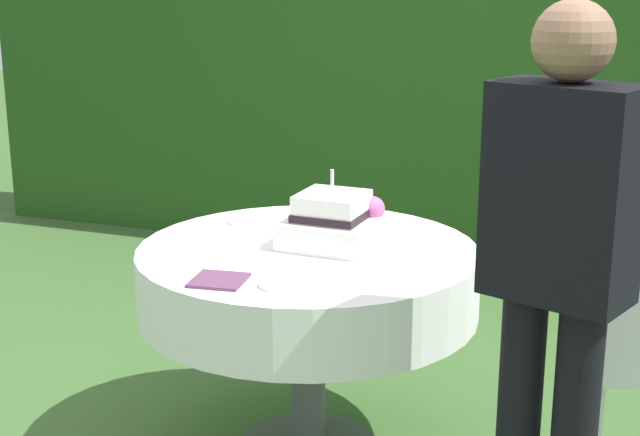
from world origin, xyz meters
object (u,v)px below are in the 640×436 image
serving_plate_far (242,221)px  serving_plate_left (314,216)px  serving_plate_near (280,285)px  wedding_cake (334,222)px  standing_person (557,268)px  napkin_stack (219,280)px  cake_table (308,282)px

serving_plate_far → serving_plate_left: 0.28m
serving_plate_near → serving_plate_far: size_ratio=1.17×
wedding_cake → serving_plate_far: (-0.41, 0.14, -0.07)m
wedding_cake → standing_person: bearing=-34.0°
serving_plate_near → serving_plate_left: bearing=103.4°
serving_plate_left → napkin_stack: 0.79m
cake_table → serving_plate_left: size_ratio=10.95×
cake_table → serving_plate_far: 0.42m
cake_table → serving_plate_near: bearing=-81.1°
serving_plate_left → serving_plate_near: bearing=-76.6°
cake_table → serving_plate_left: serving_plate_left is taller
serving_plate_near → cake_table: bearing=98.9°
standing_person → serving_plate_near: bearing=174.5°
serving_plate_near → standing_person: bearing=-5.5°
serving_plate_near → serving_plate_left: 0.79m
wedding_cake → serving_plate_left: size_ratio=2.95×
napkin_stack → standing_person: 1.01m
wedding_cake → serving_plate_near: size_ratio=2.50×
serving_plate_near → serving_plate_left: size_ratio=1.18×
serving_plate_near → standing_person: 0.82m
serving_plate_near → napkin_stack: (-0.19, -0.02, -0.00)m
cake_table → standing_person: (0.86, -0.47, 0.29)m
serving_plate_left → serving_plate_far: bearing=-143.1°
serving_plate_far → serving_plate_left: size_ratio=1.00×
cake_table → standing_person: 1.03m
serving_plate_left → standing_person: (0.99, -0.85, 0.17)m
cake_table → napkin_stack: size_ratio=7.36×
cake_table → napkin_stack: (-0.13, -0.42, 0.12)m
serving_plate_far → wedding_cake: bearing=-19.3°
serving_plate_far → napkin_stack: size_ratio=0.67×
serving_plate_far → napkin_stack: serving_plate_far is taller
standing_person → serving_plate_left: bearing=139.4°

